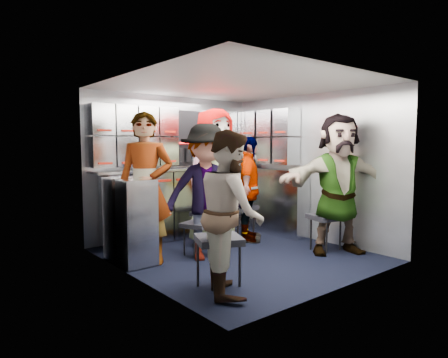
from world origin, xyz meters
TOP-DOWN VIEW (x-y plane):
  - floor at (0.00, 0.00)m, footprint 3.00×3.00m
  - wall_back at (0.00, 1.50)m, footprint 2.80×0.04m
  - wall_left at (-1.40, 0.00)m, footprint 0.04×3.00m
  - wall_right at (1.40, 0.00)m, footprint 0.04×3.00m
  - ceiling at (0.00, 0.00)m, footprint 2.80×3.00m
  - cart_bank_back at (0.00, 1.29)m, footprint 2.68×0.38m
  - cart_bank_left at (-1.19, 0.56)m, footprint 0.38×0.76m
  - counter at (0.00, 1.29)m, footprint 2.68×0.42m
  - locker_bank_back at (0.00, 1.35)m, footprint 2.68×0.28m
  - locker_bank_right at (1.25, 0.70)m, footprint 0.28×1.00m
  - right_cabinet at (1.25, 0.60)m, footprint 0.28×1.20m
  - coffee_niche at (0.18, 1.41)m, footprint 0.46×0.16m
  - red_latch_strip at (0.00, 1.09)m, footprint 2.60×0.02m
  - jump_seat_near_left at (-0.88, -0.72)m, footprint 0.55×0.53m
  - jump_seat_mid_left at (-0.40, 0.30)m, footprint 0.46×0.45m
  - jump_seat_center at (0.09, 0.78)m, footprint 0.45×0.44m
  - jump_seat_mid_right at (0.58, 0.63)m, footprint 0.48×0.47m
  - jump_seat_near_right at (1.05, -0.54)m, footprint 0.48×0.46m
  - attendant_standing at (-1.05, 0.42)m, footprint 0.76×0.75m
  - attendant_arc_a at (-0.88, -0.90)m, footprint 0.87×0.93m
  - attendant_arc_b at (-0.40, 0.12)m, footprint 1.20×0.97m
  - attendant_arc_c at (0.09, 0.60)m, footprint 0.93×0.63m
  - attendant_arc_d at (0.58, 0.45)m, footprint 0.88×0.87m
  - attendant_arc_e at (1.05, -0.72)m, footprint 1.68×1.28m
  - bottle_left at (-0.65, 1.24)m, footprint 0.07×0.07m
  - bottle_mid at (0.22, 1.24)m, footprint 0.07×0.07m
  - bottle_right at (0.94, 1.24)m, footprint 0.06×0.06m
  - cup_left at (-0.63, 1.23)m, footprint 0.08×0.08m
  - cup_right at (0.49, 1.23)m, footprint 0.07×0.07m

SIDE VIEW (x-z plane):
  - floor at x=0.00m, z-range 0.00..0.00m
  - jump_seat_mid_left at x=-0.40m, z-range 0.16..0.58m
  - jump_seat_center at x=0.09m, z-range 0.17..0.60m
  - jump_seat_near_right at x=1.05m, z-range 0.18..0.64m
  - jump_seat_mid_right at x=0.58m, z-range 0.19..0.68m
  - jump_seat_near_left at x=-0.88m, z-range 0.19..0.69m
  - cart_bank_back at x=0.00m, z-range 0.00..0.99m
  - cart_bank_left at x=-1.19m, z-range 0.00..0.99m
  - right_cabinet at x=1.25m, z-range 0.00..1.00m
  - attendant_arc_d at x=0.58m, z-range 0.00..1.49m
  - attendant_arc_a at x=-0.88m, z-range 0.00..1.52m
  - attendant_arc_b at x=-0.40m, z-range 0.00..1.63m
  - attendant_standing at x=-1.05m, z-range 0.00..1.76m
  - red_latch_strip at x=0.00m, z-range 0.86..0.90m
  - attendant_arc_e at x=1.05m, z-range 0.00..1.77m
  - attendant_arc_c at x=0.09m, z-range 0.00..1.86m
  - counter at x=0.00m, z-range 1.00..1.03m
  - wall_back at x=0.00m, z-range 0.00..2.10m
  - wall_left at x=-1.40m, z-range 0.00..2.10m
  - wall_right at x=1.40m, z-range 0.00..2.10m
  - cup_left at x=-0.63m, z-range 1.03..1.13m
  - cup_right at x=0.49m, z-range 1.03..1.14m
  - bottle_right at x=0.94m, z-range 1.03..1.26m
  - bottle_left at x=-0.65m, z-range 1.03..1.30m
  - bottle_mid at x=0.22m, z-range 1.03..1.31m
  - coffee_niche at x=0.18m, z-range 1.05..1.89m
  - locker_bank_back at x=0.00m, z-range 1.08..1.90m
  - locker_bank_right at x=1.25m, z-range 1.08..1.90m
  - ceiling at x=0.00m, z-range 2.09..2.11m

